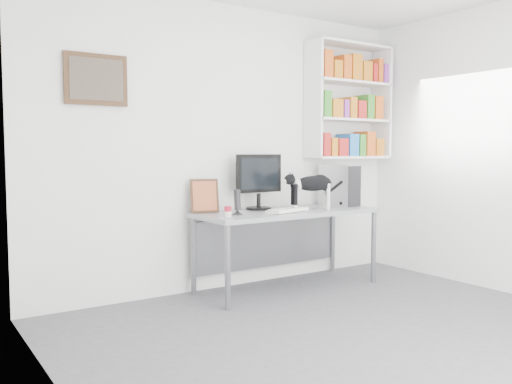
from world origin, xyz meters
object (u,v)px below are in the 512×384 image
keyboard (287,210)px  soup_can (228,212)px  monitor (259,181)px  speaker (237,202)px  cat (312,192)px  leaning_print (204,195)px  bookshelf (349,101)px  desk (288,249)px  pc_tower (339,185)px

keyboard → soup_can: size_ratio=4.85×
monitor → keyboard: (0.10, -0.33, -0.25)m
speaker → cat: (0.78, -0.08, 0.05)m
monitor → leaning_print: monitor is taller
bookshelf → monitor: bearing=-178.4°
soup_can → cat: (0.93, 0.01, 0.13)m
speaker → cat: size_ratio=0.42×
bookshelf → soup_can: bearing=-167.8°
desk → keyboard: keyboard is taller
speaker → leaning_print: leaning_print is taller
monitor → desk: bearing=-49.1°
soup_can → cat: 0.94m
soup_can → desk: bearing=10.2°
leaning_print → cat: (0.95, -0.38, 0.01)m
speaker → keyboard: bearing=8.7°
pc_tower → desk: bearing=-178.8°
desk → speaker: 0.77m
keyboard → desk: bearing=37.1°
soup_can → cat: size_ratio=0.16×
monitor → cat: 0.52m
monitor → cat: (0.38, -0.34, -0.10)m
pc_tower → monitor: bearing=167.1°
keyboard → pc_tower: size_ratio=1.03×
bookshelf → monitor: size_ratio=2.29×
pc_tower → speaker: (-1.30, -0.11, -0.09)m
soup_can → keyboard: bearing=1.1°
bookshelf → leaning_print: size_ratio=3.87×
pc_tower → speaker: bearing=-178.7°
bookshelf → desk: size_ratio=0.69×
monitor → soup_can: size_ratio=6.05×
leaning_print → cat: bearing=-5.1°
leaning_print → speaker: bearing=-44.8°
keyboard → cat: (0.29, -0.01, 0.16)m
desk → leaning_print: 0.96m
desk → keyboard: size_ratio=4.17×
speaker → cat: 0.79m
pc_tower → cat: bearing=-163.7°
bookshelf → leaning_print: bookshelf is taller
keyboard → pc_tower: bearing=-1.9°
monitor → soup_can: monitor is taller
desk → speaker: (-0.59, -0.05, 0.49)m
keyboard → pc_tower: pc_tower is taller
speaker → cat: cat is taller
leaning_print → soup_can: 0.41m
keyboard → speaker: speaker is taller
speaker → leaning_print: size_ratio=0.73×
speaker → soup_can: speaker is taller
desk → pc_tower: size_ratio=4.31×
cat → keyboard: bearing=-168.7°
speaker → soup_can: size_ratio=2.62×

